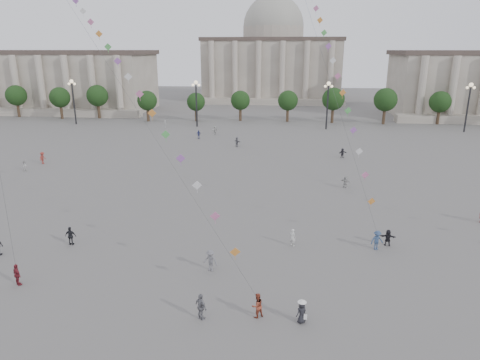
# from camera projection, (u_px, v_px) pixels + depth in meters

# --- Properties ---
(ground) EXTENTS (360.00, 360.00, 0.00)m
(ground) POSITION_uv_depth(u_px,v_px,m) (198.00, 289.00, 32.75)
(ground) COLOR #5C5957
(ground) RESTS_ON ground
(hall_west) EXTENTS (84.00, 26.22, 17.20)m
(hall_west) POSITION_uv_depth(u_px,v_px,m) (16.00, 81.00, 127.59)
(hall_west) COLOR gray
(hall_west) RESTS_ON ground
(hall_central) EXTENTS (48.30, 34.30, 35.50)m
(hall_central) POSITION_uv_depth(u_px,v_px,m) (273.00, 59.00, 151.25)
(hall_central) COLOR gray
(hall_central) RESTS_ON ground
(tree_row) EXTENTS (137.12, 5.12, 8.00)m
(tree_row) POSITION_uv_depth(u_px,v_px,m) (263.00, 100.00, 105.22)
(tree_row) COLOR #3A281D
(tree_row) RESTS_ON ground
(lamp_post_far_west) EXTENTS (2.00, 0.90, 10.65)m
(lamp_post_far_west) POSITION_uv_depth(u_px,v_px,m) (73.00, 93.00, 101.95)
(lamp_post_far_west) COLOR #262628
(lamp_post_far_west) RESTS_ON ground
(lamp_post_mid_west) EXTENTS (2.00, 0.90, 10.65)m
(lamp_post_mid_west) POSITION_uv_depth(u_px,v_px,m) (196.00, 95.00, 98.68)
(lamp_post_mid_west) COLOR #262628
(lamp_post_mid_west) RESTS_ON ground
(lamp_post_mid_east) EXTENTS (2.00, 0.90, 10.65)m
(lamp_post_mid_east) POSITION_uv_depth(u_px,v_px,m) (328.00, 97.00, 95.41)
(lamp_post_mid_east) COLOR #262628
(lamp_post_mid_east) RESTS_ON ground
(lamp_post_far_east) EXTENTS (2.00, 0.90, 10.65)m
(lamp_post_far_east) POSITION_uv_depth(u_px,v_px,m) (469.00, 98.00, 92.14)
(lamp_post_far_east) COLOR #262628
(lamp_post_far_east) RESTS_ON ground
(person_crowd_0) EXTENTS (1.06, 0.99, 1.75)m
(person_crowd_0) POSITION_uv_depth(u_px,v_px,m) (199.00, 134.00, 87.16)
(person_crowd_0) COLOR navy
(person_crowd_0) RESTS_ON ground
(person_crowd_1) EXTENTS (0.87, 0.95, 1.58)m
(person_crowd_1) POSITION_uv_depth(u_px,v_px,m) (25.00, 165.00, 64.25)
(person_crowd_1) COLOR silver
(person_crowd_1) RESTS_ON ground
(person_crowd_2) EXTENTS (0.92, 1.35, 1.92)m
(person_crowd_2) POSITION_uv_depth(u_px,v_px,m) (43.00, 158.00, 67.98)
(person_crowd_2) COLOR maroon
(person_crowd_2) RESTS_ON ground
(person_crowd_3) EXTENTS (1.50, 0.62, 1.57)m
(person_crowd_3) POSITION_uv_depth(u_px,v_px,m) (388.00, 238.00, 39.73)
(person_crowd_3) COLOR black
(person_crowd_3) RESTS_ON ground
(person_crowd_4) EXTENTS (1.36, 1.76, 1.86)m
(person_crowd_4) POSITION_uv_depth(u_px,v_px,m) (215.00, 130.00, 91.07)
(person_crowd_4) COLOR silver
(person_crowd_4) RESTS_ON ground
(person_crowd_6) EXTENTS (1.34, 0.99, 1.86)m
(person_crowd_6) POSITION_uv_depth(u_px,v_px,m) (210.00, 260.00, 35.16)
(person_crowd_6) COLOR slate
(person_crowd_6) RESTS_ON ground
(person_crowd_7) EXTENTS (1.44, 1.32, 1.61)m
(person_crowd_7) POSITION_uv_depth(u_px,v_px,m) (345.00, 182.00, 56.38)
(person_crowd_7) COLOR #B2B2AE
(person_crowd_7) RESTS_ON ground
(person_crowd_9) EXTENTS (1.59, 1.14, 1.66)m
(person_crowd_9) POSITION_uv_depth(u_px,v_px,m) (342.00, 153.00, 71.71)
(person_crowd_9) COLOR black
(person_crowd_9) RESTS_ON ground
(person_crowd_10) EXTENTS (0.70, 0.74, 1.70)m
(person_crowd_10) POSITION_uv_depth(u_px,v_px,m) (165.00, 124.00, 99.47)
(person_crowd_10) COLOR #ADAEAA
(person_crowd_10) RESTS_ON ground
(person_crowd_12) EXTENTS (1.60, 1.58, 1.84)m
(person_crowd_12) POSITION_uv_depth(u_px,v_px,m) (237.00, 142.00, 79.86)
(person_crowd_12) COLOR slate
(person_crowd_12) RESTS_ON ground
(person_crowd_13) EXTENTS (0.73, 0.70, 1.68)m
(person_crowd_13) POSITION_uv_depth(u_px,v_px,m) (293.00, 237.00, 39.68)
(person_crowd_13) COLOR silver
(person_crowd_13) RESTS_ON ground
(tourist_0) EXTENTS (1.12, 0.94, 1.79)m
(tourist_0) POSITION_uv_depth(u_px,v_px,m) (17.00, 275.00, 32.99)
(tourist_0) COLOR maroon
(tourist_0) RESTS_ON ground
(tourist_3) EXTENTS (1.15, 1.09, 1.92)m
(tourist_3) POSITION_uv_depth(u_px,v_px,m) (201.00, 307.00, 28.80)
(tourist_3) COLOR slate
(tourist_3) RESTS_ON ground
(tourist_4) EXTENTS (1.07, 0.48, 1.80)m
(tourist_4) POSITION_uv_depth(u_px,v_px,m) (71.00, 236.00, 39.81)
(tourist_4) COLOR black
(tourist_4) RESTS_ON ground
(kite_flyer_0) EXTENTS (1.10, 1.06, 1.78)m
(kite_flyer_0) POSITION_uv_depth(u_px,v_px,m) (257.00, 305.00, 29.06)
(kite_flyer_0) COLOR brown
(kite_flyer_0) RESTS_ON ground
(kite_flyer_1) EXTENTS (1.36, 1.04, 1.85)m
(kite_flyer_1) POSITION_uv_depth(u_px,v_px,m) (377.00, 240.00, 38.87)
(kite_flyer_1) COLOR navy
(kite_flyer_1) RESTS_ON ground
(hat_person) EXTENTS (0.92, 0.89, 1.69)m
(hat_person) POSITION_uv_depth(u_px,v_px,m) (302.00, 311.00, 28.47)
(hat_person) COLOR black
(hat_person) RESTS_ON ground
(kite_train_west) EXTENTS (42.96, 48.81, 75.83)m
(kite_train_west) POSITION_uv_depth(u_px,v_px,m) (84.00, 17.00, 50.45)
(kite_train_west) COLOR #3F3F3F
(kite_train_west) RESTS_ON ground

